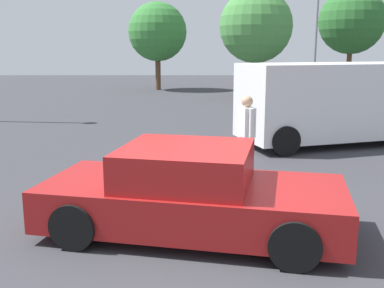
{
  "coord_description": "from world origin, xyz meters",
  "views": [
    {
      "loc": [
        -0.08,
        -6.17,
        2.63
      ],
      "look_at": [
        -0.07,
        2.09,
        0.9
      ],
      "focal_mm": 42.77,
      "sensor_mm": 36.0,
      "label": 1
    }
  ],
  "objects": [
    {
      "name": "sedan_foreground",
      "position": [
        -0.09,
        0.1,
        0.59
      ],
      "size": [
        4.55,
        2.68,
        1.28
      ],
      "rotation": [
        0.0,
        0.0,
        -0.21
      ],
      "color": "maroon",
      "rests_on": "ground_plane"
    },
    {
      "name": "pedestrian",
      "position": [
        1.04,
        3.1,
        1.01
      ],
      "size": [
        0.34,
        0.55,
        1.69
      ],
      "rotation": [
        0.0,
        0.0,
        0.27
      ],
      "color": "black",
      "rests_on": "ground_plane"
    },
    {
      "name": "light_post_near",
      "position": [
        6.7,
        19.49,
        4.02
      ],
      "size": [
        0.44,
        0.44,
        5.86
      ],
      "color": "gray",
      "rests_on": "ground_plane"
    },
    {
      "name": "ground_plane",
      "position": [
        0.0,
        0.0,
        0.0
      ],
      "size": [
        80.0,
        80.0,
        0.0
      ],
      "primitive_type": "plane",
      "color": "#38383D"
    },
    {
      "name": "tree_back_right",
      "position": [
        3.26,
        18.43,
        3.76
      ],
      "size": [
        3.82,
        3.82,
        5.68
      ],
      "color": "brown",
      "rests_on": "ground_plane"
    },
    {
      "name": "van_white",
      "position": [
        3.82,
        6.45,
        1.21
      ],
      "size": [
        5.46,
        3.43,
        2.24
      ],
      "rotation": [
        0.0,
        0.0,
        0.3
      ],
      "color": "white",
      "rests_on": "ground_plane"
    },
    {
      "name": "tree_back_center",
      "position": [
        10.39,
        24.73,
        4.38
      ],
      "size": [
        4.29,
        4.29,
        6.54
      ],
      "color": "brown",
      "rests_on": "ground_plane"
    },
    {
      "name": "tree_back_left",
      "position": [
        -2.27,
        23.54,
        3.65
      ],
      "size": [
        3.7,
        3.7,
        5.51
      ],
      "color": "brown",
      "rests_on": "ground_plane"
    }
  ]
}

